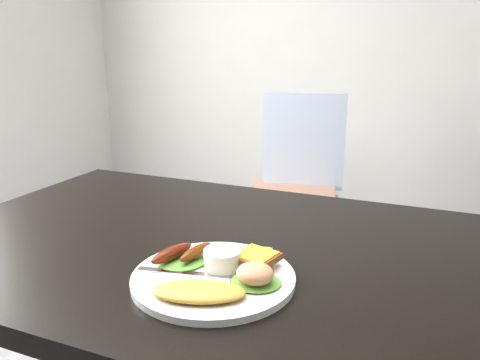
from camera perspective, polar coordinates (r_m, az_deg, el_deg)
room_back_panel at (r=3.11m, az=15.56°, el=19.05°), size 4.00×0.04×2.70m
dining_table at (r=1.01m, az=-4.51°, el=-8.27°), size 1.20×0.80×0.04m
dining_chair at (r=2.26m, az=6.34°, el=-2.16°), size 0.48×0.48×0.05m
person at (r=1.55m, az=8.08°, el=1.18°), size 0.56×0.39×1.51m
plate at (r=0.83m, az=-3.25°, el=-11.83°), size 0.28×0.28×0.01m
lettuce_left at (r=0.88m, az=-7.28°, el=-9.72°), size 0.11×0.10×0.01m
lettuce_right at (r=0.80m, az=1.95°, el=-12.32°), size 0.10×0.09×0.01m
omelette at (r=0.76m, az=-5.11°, el=-13.38°), size 0.17×0.12×0.02m
sausage_a at (r=0.87m, az=-8.30°, el=-8.82°), size 0.05×0.10×0.02m
sausage_b at (r=0.87m, az=-5.38°, el=-8.72°), size 0.04×0.09×0.02m
ramekin at (r=0.84m, az=-2.18°, el=-9.72°), size 0.08×0.08×0.04m
toast_a at (r=0.87m, az=1.27°, el=-9.75°), size 0.11×0.11×0.01m
toast_b at (r=0.84m, az=1.95°, el=-9.46°), size 0.08×0.08×0.01m
potato_salad at (r=0.78m, az=1.84°, el=-11.32°), size 0.07×0.07×0.03m
fork at (r=0.83m, az=-6.74°, el=-11.24°), size 0.17×0.05×0.00m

